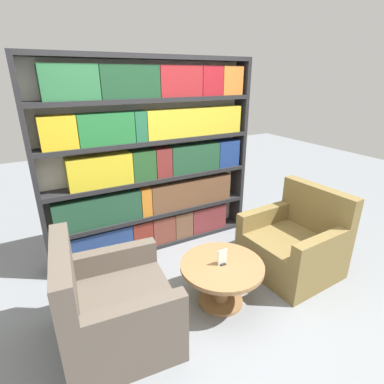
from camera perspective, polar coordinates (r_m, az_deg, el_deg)
ground_plane at (r=3.09m, az=4.46°, el=-22.05°), size 14.00×14.00×0.00m
bookshelf at (r=3.68m, az=-7.58°, el=5.73°), size 2.62×0.30×2.33m
armchair_left at (r=2.74m, az=-14.77°, el=-20.75°), size 0.96×1.00×0.96m
armchair_right at (r=3.66m, az=18.87°, el=-9.49°), size 0.92×0.96×0.96m
coffee_table at (r=3.02m, az=5.66°, el=-15.45°), size 0.80×0.80×0.44m
table_sign at (r=2.90m, az=5.80°, el=-12.42°), size 0.10×0.06×0.15m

